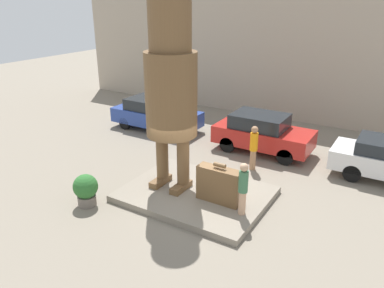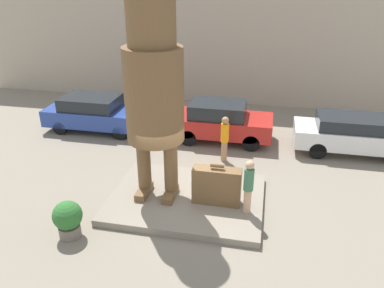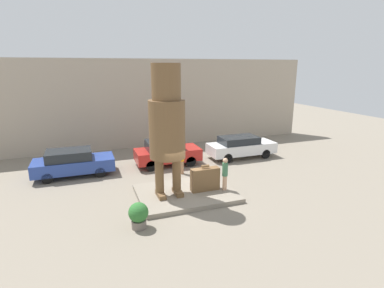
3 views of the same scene
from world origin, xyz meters
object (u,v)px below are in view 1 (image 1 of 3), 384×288
giant_suitcase (219,185)px  worker_hivis (254,146)px  planter_pot (86,189)px  parked_car_blue (156,114)px  parked_car_red (262,132)px  statue_figure (171,82)px  tourist (243,187)px

giant_suitcase → worker_hivis: size_ratio=0.81×
giant_suitcase → planter_pot: size_ratio=1.34×
parked_car_blue → parked_car_red: size_ratio=1.09×
statue_figure → worker_hivis: 4.49m
tourist → parked_car_blue: size_ratio=0.37×
statue_figure → tourist: size_ratio=3.70×
tourist → statue_figure: bearing=171.0°
statue_figure → giant_suitcase: bearing=-4.3°
parked_car_red → planter_pot: (-3.13, -7.18, -0.29)m
giant_suitcase → planter_pot: bearing=-150.4°
statue_figure → tourist: statue_figure is taller
giant_suitcase → tourist: 1.04m
giant_suitcase → tourist: tourist is taller
statue_figure → parked_car_red: statue_figure is taller
giant_suitcase → parked_car_blue: (-6.22, 5.07, 0.02)m
giant_suitcase → parked_car_blue: 8.02m
parked_car_red → worker_hivis: bearing=-78.3°
tourist → parked_car_blue: 8.95m
tourist → parked_car_red: size_ratio=0.40×
parked_car_blue → parked_car_red: bearing=0.1°
statue_figure → worker_hivis: statue_figure is taller
tourist → planter_pot: size_ratio=1.55×
parked_car_blue → statue_figure: bearing=-48.4°
statue_figure → parked_car_red: bearing=75.4°
parked_car_blue → planter_pot: (2.53, -7.17, -0.23)m
tourist → worker_hivis: 3.66m
parked_car_blue → giant_suitcase: bearing=-39.2°
statue_figure → parked_car_red: (1.29, 4.94, -2.94)m
parked_car_red → planter_pot: size_ratio=3.86×
worker_hivis → parked_car_red: bearing=101.7°
parked_car_red → parked_car_blue: bearing=-179.9°
planter_pot → worker_hivis: 6.36m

